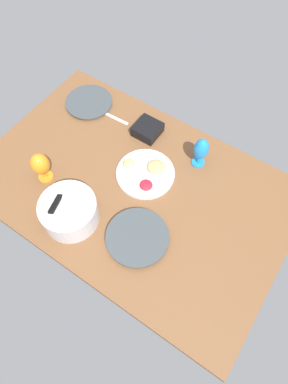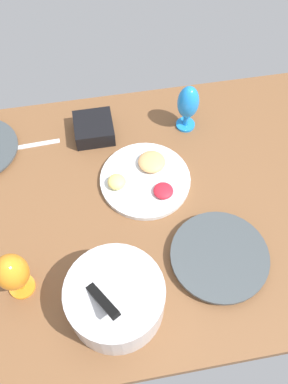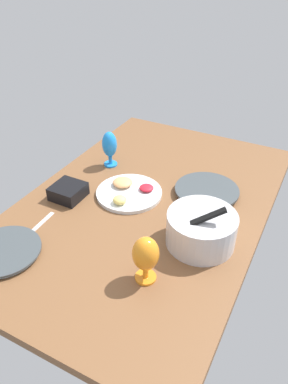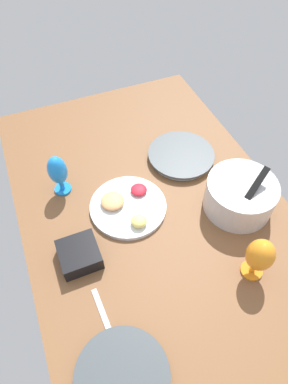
% 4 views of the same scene
% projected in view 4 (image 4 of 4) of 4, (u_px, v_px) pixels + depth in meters
% --- Properties ---
extents(ground_plane, '(1.60, 1.04, 0.04)m').
position_uv_depth(ground_plane, '(151.00, 206.00, 1.37)').
color(ground_plane, brown).
extents(dinner_plate_left, '(0.30, 0.30, 0.03)m').
position_uv_depth(dinner_plate_left, '(181.00, 156.00, 1.50)').
color(dinner_plate_left, silver).
rests_on(dinner_plate_left, ground_plane).
extents(dinner_plate_right, '(0.28, 0.28, 0.02)m').
position_uv_depth(dinner_plate_right, '(122.00, 377.00, 0.96)').
color(dinner_plate_right, silver).
rests_on(dinner_plate_right, ground_plane).
extents(mixing_bowl, '(0.27, 0.27, 0.20)m').
position_uv_depth(mixing_bowl, '(240.00, 195.00, 1.29)').
color(mixing_bowl, silver).
rests_on(mixing_bowl, ground_plane).
extents(fruit_platter, '(0.31, 0.31, 0.05)m').
position_uv_depth(fruit_platter, '(127.00, 206.00, 1.33)').
color(fruit_platter, silver).
rests_on(fruit_platter, ground_plane).
extents(hurricane_glass_blue, '(0.08, 0.08, 0.19)m').
position_uv_depth(hurricane_glass_blue, '(58.00, 172.00, 1.31)').
color(hurricane_glass_blue, '#1E83E3').
rests_on(hurricane_glass_blue, ground_plane).
extents(hurricane_glass_orange, '(0.09, 0.09, 0.19)m').
position_uv_depth(hurricane_glass_orange, '(260.00, 256.00, 1.08)').
color(hurricane_glass_orange, orange).
rests_on(hurricane_glass_orange, ground_plane).
extents(square_bowl_black, '(0.14, 0.14, 0.06)m').
position_uv_depth(square_bowl_black, '(79.00, 254.00, 1.17)').
color(square_bowl_black, black).
rests_on(square_bowl_black, ground_plane).
extents(fork_by_right_plate, '(0.18, 0.03, 0.01)m').
position_uv_depth(fork_by_right_plate, '(103.00, 314.00, 1.08)').
color(fork_by_right_plate, silver).
rests_on(fork_by_right_plate, ground_plane).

